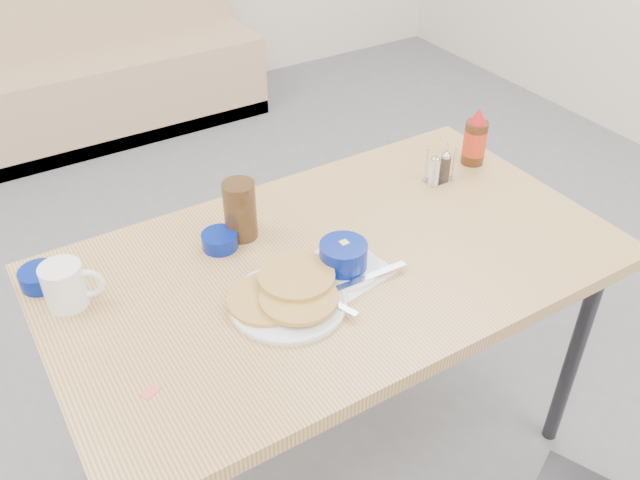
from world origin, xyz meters
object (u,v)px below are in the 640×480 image
dining_table (335,277)px  syrup_bottle (475,140)px  coffee_mug (66,285)px  condiment_caddy (440,170)px  butter_bowl (220,241)px  booth_bench (80,71)px  creamer_bowl (40,278)px  amber_tumbler (240,210)px  grits_setting (344,259)px  pancake_plate (288,296)px

dining_table → syrup_bottle: size_ratio=7.83×
coffee_mug → syrup_bottle: syrup_bottle is taller
condiment_caddy → syrup_bottle: (0.16, 0.03, 0.04)m
butter_bowl → booth_bench: bearing=84.6°
dining_table → syrup_bottle: bearing=16.4°
booth_bench → butter_bowl: size_ratio=20.89×
creamer_bowl → syrup_bottle: syrup_bottle is taller
butter_bowl → condiment_caddy: bearing=-3.6°
booth_bench → coffee_mug: size_ratio=14.46×
dining_table → butter_bowl: bearing=139.3°
coffee_mug → amber_tumbler: amber_tumbler is taller
dining_table → coffee_mug: size_ratio=10.66×
dining_table → grits_setting: 0.11m
pancake_plate → condiment_caddy: bearing=20.0°
creamer_bowl → syrup_bottle: size_ratio=0.53×
grits_setting → creamer_bowl: grits_setting is taller
coffee_mug → condiment_caddy: bearing=-1.5°
booth_bench → pancake_plate: booth_bench is taller
creamer_bowl → amber_tumbler: 0.50m
booth_bench → condiment_caddy: size_ratio=18.41×
condiment_caddy → creamer_bowl: bearing=173.5°
condiment_caddy → butter_bowl: bearing=176.6°
creamer_bowl → butter_bowl: size_ratio=1.05×
dining_table → pancake_plate: 0.21m
dining_table → syrup_bottle: syrup_bottle is taller
pancake_plate → butter_bowl: (-0.04, 0.27, 0.00)m
coffee_mug → creamer_bowl: coffee_mug is taller
dining_table → condiment_caddy: (0.45, 0.15, 0.10)m
condiment_caddy → pancake_plate: bearing=-159.7°
amber_tumbler → syrup_bottle: syrup_bottle is taller
pancake_plate → coffee_mug: (-0.42, 0.26, 0.03)m
grits_setting → coffee_mug: bearing=159.0°
booth_bench → syrup_bottle: (0.61, -2.36, 0.49)m
amber_tumbler → dining_table: bearing=-53.6°
pancake_plate → coffee_mug: size_ratio=2.03×
dining_table → amber_tumbler: amber_tumbler is taller
creamer_bowl → condiment_caddy: condiment_caddy is taller
condiment_caddy → syrup_bottle: bearing=11.3°
booth_bench → creamer_bowl: (-0.64, -2.26, 0.43)m
booth_bench → syrup_bottle: booth_bench is taller
booth_bench → grits_setting: bearing=-90.2°
condiment_caddy → booth_bench: bearing=101.0°
pancake_plate → booth_bench: bearing=86.1°
dining_table → butter_bowl: size_ratio=15.39×
booth_bench → coffee_mug: 2.48m
pancake_plate → dining_table: bearing=24.3°
grits_setting → creamer_bowl: bearing=152.6°
creamer_bowl → coffee_mug: bearing=-68.4°
coffee_mug → syrup_bottle: 1.21m
grits_setting → syrup_bottle: (0.61, 0.23, 0.04)m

